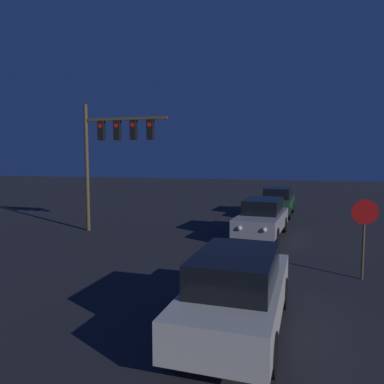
% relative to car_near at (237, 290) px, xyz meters
% --- Properties ---
extents(car_near, '(1.89, 4.77, 1.69)m').
position_rel_car_near_xyz_m(car_near, '(0.00, 0.00, 0.00)').
color(car_near, beige).
rests_on(car_near, ground_plane).
extents(car_mid, '(2.08, 4.83, 1.69)m').
position_rel_car_near_xyz_m(car_mid, '(-0.41, 9.39, 0.00)').
color(car_mid, '#99999E').
rests_on(car_mid, ground_plane).
extents(car_far, '(1.97, 4.80, 1.69)m').
position_rel_car_near_xyz_m(car_far, '(-0.14, 15.96, 0.00)').
color(car_far, '#1E4728').
rests_on(car_far, ground_plane).
extents(traffic_signal_mast, '(4.20, 0.30, 6.03)m').
position_rel_car_near_xyz_m(traffic_signal_mast, '(-7.36, 8.53, 3.33)').
color(traffic_signal_mast, brown).
rests_on(traffic_signal_mast, ground_plane).
extents(stop_sign, '(0.72, 0.07, 2.34)m').
position_rel_car_near_xyz_m(stop_sign, '(2.97, 4.29, 0.76)').
color(stop_sign, brown).
rests_on(stop_sign, ground_plane).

